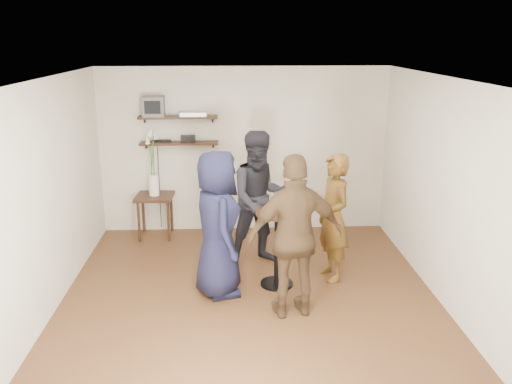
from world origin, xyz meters
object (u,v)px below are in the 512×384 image
dvd_deck (193,114)px  person_dark (261,199)px  drinks_table (277,238)px  side_table (155,202)px  crt_monitor (154,106)px  radio (188,139)px  person_plaid (333,218)px  person_brown (295,237)px  person_navy (217,224)px

dvd_deck → person_dark: bearing=-53.1°
dvd_deck → drinks_table: (1.12, -2.00, -1.27)m
side_table → drinks_table: (1.75, -1.82, 0.07)m
crt_monitor → person_dark: crt_monitor is taller
radio → drinks_table: size_ratio=0.22×
dvd_deck → person_plaid: bearing=-44.5°
person_dark → radio: bearing=116.9°
person_dark → person_brown: 1.50m
dvd_deck → crt_monitor: bearing=180.0°
person_navy → drinks_table: bearing=-90.0°
side_table → person_plaid: size_ratio=0.41×
radio → drinks_table: radio is taller
drinks_table → radio: bearing=121.3°
crt_monitor → drinks_table: crt_monitor is taller
person_dark → person_brown: size_ratio=1.00×
person_brown → drinks_table: bearing=-90.0°
person_plaid → person_brown: bearing=-46.9°
side_table → person_brown: bearing=-53.7°
side_table → radio: bearing=18.2°
drinks_table → person_plaid: bearing=14.2°
person_dark → side_table: bearing=132.7°
dvd_deck → drinks_table: dvd_deck is taller
drinks_table → person_brown: bearing=-79.6°
person_plaid → person_navy: person_navy is taller
radio → person_plaid: (1.94, -1.81, -0.69)m
crt_monitor → person_plaid: crt_monitor is taller
person_navy → dvd_deck: bearing=-3.6°
side_table → person_brown: (1.88, -2.56, 0.37)m
crt_monitor → drinks_table: bearing=-49.4°
side_table → person_navy: (1.02, -2.00, 0.33)m
person_plaid → person_brown: size_ratio=0.89×
crt_monitor → side_table: crt_monitor is taller
crt_monitor → side_table: 1.47m
person_plaid → person_brown: (-0.59, -0.92, 0.10)m
crt_monitor → person_navy: 2.64m
drinks_table → person_navy: size_ratio=0.55×
radio → side_table: size_ratio=0.33×
dvd_deck → person_brown: (1.25, -2.74, -0.97)m
radio → person_brown: (1.35, -2.74, -0.59)m
person_brown → radio: bearing=-74.1°
drinks_table → person_brown: size_ratio=0.53×
person_dark → person_plaid: bearing=-44.2°
person_plaid → person_dark: (-0.89, 0.55, 0.10)m
dvd_deck → person_brown: dvd_deck is taller
radio → dvd_deck: bearing=0.0°
person_navy → person_brown: bearing=-136.7°
crt_monitor → side_table: size_ratio=0.48×
dvd_deck → side_table: dvd_deck is taller
crt_monitor → person_dark: 2.28m
drinks_table → person_navy: bearing=-166.3°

